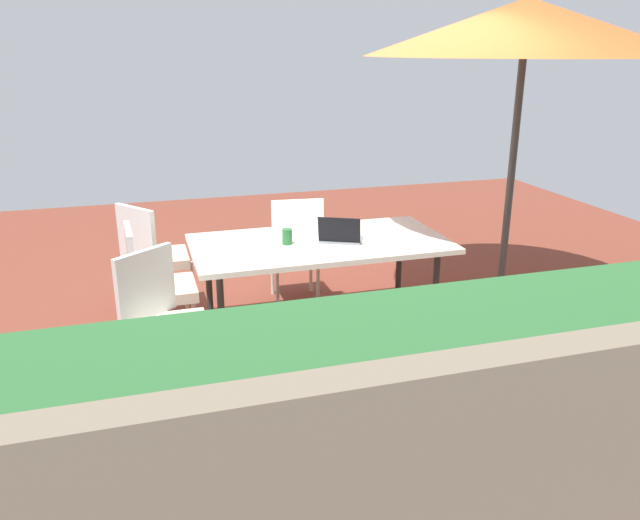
{
  "coord_description": "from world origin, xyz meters",
  "views": [
    {
      "loc": [
        1.32,
        4.4,
        2.18
      ],
      "look_at": [
        0.0,
        0.0,
        0.61
      ],
      "focal_mm": 35.13,
      "sensor_mm": 36.0,
      "label": 1
    }
  ],
  "objects": [
    {
      "name": "hedge_row",
      "position": [
        0.0,
        2.58,
        0.64
      ],
      "size": [
        6.3,
        0.62,
        1.27
      ],
      "primitive_type": "cube",
      "color": "#2D6633",
      "rests_on": "ground_plane"
    },
    {
      "name": "ground_plane",
      "position": [
        0.0,
        0.0,
        -0.01
      ],
      "size": [
        10.0,
        10.0,
        0.02
      ],
      "primitive_type": "cube",
      "color": "brown"
    },
    {
      "name": "cup",
      "position": [
        0.26,
        0.0,
        0.82
      ],
      "size": [
        0.08,
        0.08,
        0.12
      ],
      "primitive_type": "cylinder",
      "color": "#286B33",
      "rests_on": "dining_table"
    },
    {
      "name": "chair_south",
      "position": [
        0.03,
        -0.64,
        0.55
      ],
      "size": [
        0.47,
        0.48,
        0.98
      ],
      "rotation": [
        0.0,
        0.0,
        -0.1
      ],
      "color": "beige",
      "rests_on": "ground_plane"
    },
    {
      "name": "chair_southeast",
      "position": [
        1.23,
        -0.72,
        0.55
      ],
      "size": [
        0.58,
        0.58,
        0.98
      ],
      "rotation": [
        0.0,
        0.0,
        5.35
      ],
      "color": "beige",
      "rests_on": "ground_plane"
    },
    {
      "name": "patio_umbrella",
      "position": [
        -1.59,
        0.07,
        2.31
      ],
      "size": [
        2.43,
        2.43,
        2.53
      ],
      "color": "#4C4C4C",
      "rests_on": "ground_plane"
    },
    {
      "name": "dining_table",
      "position": [
        0.0,
        0.0,
        0.71
      ],
      "size": [
        1.96,
        1.0,
        0.76
      ],
      "color": "silver",
      "rests_on": "ground_plane"
    },
    {
      "name": "chair_east",
      "position": [
        1.25,
        -0.01,
        0.55
      ],
      "size": [
        0.47,
        0.46,
        0.98
      ],
      "rotation": [
        0.0,
        0.0,
        4.76
      ],
      "color": "beige",
      "rests_on": "ground_plane"
    },
    {
      "name": "chair_northeast",
      "position": [
        1.23,
        0.66,
        0.55
      ],
      "size": [
        0.58,
        0.58,
        0.98
      ],
      "rotation": [
        0.0,
        0.0,
        3.79
      ],
      "color": "beige",
      "rests_on": "ground_plane"
    },
    {
      "name": "laptop",
      "position": [
        -0.14,
        0.06,
        0.81
      ],
      "size": [
        0.4,
        0.36,
        0.21
      ],
      "rotation": [
        0.0,
        0.0,
        -0.46
      ],
      "color": "gray",
      "rests_on": "dining_table"
    }
  ]
}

